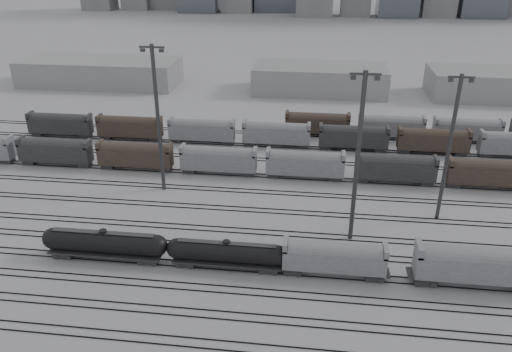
# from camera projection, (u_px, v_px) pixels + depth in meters

# --- Properties ---
(ground) EXTENTS (900.00, 900.00, 0.00)m
(ground) POSITION_uv_depth(u_px,v_px,m) (238.00, 273.00, 69.62)
(ground) COLOR #B7B7BC
(ground) RESTS_ON ground
(tracks) EXTENTS (220.00, 71.50, 0.16)m
(tracks) POSITION_uv_depth(u_px,v_px,m) (254.00, 211.00, 85.30)
(tracks) COLOR black
(tracks) RESTS_ON ground
(tank_car_a) EXTENTS (18.64, 3.11, 4.61)m
(tank_car_a) POSITION_uv_depth(u_px,v_px,m) (105.00, 243.00, 71.61)
(tank_car_a) COLOR #242427
(tank_car_a) RESTS_ON ground
(tank_car_b) EXTENTS (17.23, 2.87, 4.26)m
(tank_car_b) POSITION_uv_depth(u_px,v_px,m) (227.00, 253.00, 69.67)
(tank_car_b) COLOR #242427
(tank_car_b) RESTS_ON ground
(hopper_car_a) EXTENTS (14.02, 2.78, 5.01)m
(hopper_car_a) POSITION_uv_depth(u_px,v_px,m) (334.00, 257.00, 67.71)
(hopper_car_a) COLOR #242427
(hopper_car_a) RESTS_ON ground
(hopper_car_b) EXTENTS (16.36, 3.25, 5.85)m
(hopper_car_b) POSITION_uv_depth(u_px,v_px,m) (479.00, 264.00, 65.36)
(hopper_car_b) COLOR #242427
(hopper_car_b) RESTS_ON ground
(light_mast_b) EXTENTS (4.27, 0.68, 26.71)m
(light_mast_b) POSITION_uv_depth(u_px,v_px,m) (158.00, 117.00, 87.11)
(light_mast_b) COLOR #39393B
(light_mast_b) RESTS_ON ground
(light_mast_c) EXTENTS (4.22, 0.67, 26.35)m
(light_mast_c) POSITION_uv_depth(u_px,v_px,m) (358.00, 155.00, 71.79)
(light_mast_c) COLOR #39393B
(light_mast_c) RESTS_ON ground
(light_mast_d) EXTENTS (3.89, 0.62, 24.33)m
(light_mast_d) POSITION_uv_depth(u_px,v_px,m) (449.00, 146.00, 77.90)
(light_mast_d) COLOR #39393B
(light_mast_d) RESTS_ON ground
(bg_string_near) EXTENTS (151.00, 3.00, 5.60)m
(bg_string_near) POSITION_uv_depth(u_px,v_px,m) (305.00, 165.00, 96.25)
(bg_string_near) COLOR gray
(bg_string_near) RESTS_ON ground
(bg_string_mid) EXTENTS (151.00, 3.00, 5.60)m
(bg_string_mid) POSITION_uv_depth(u_px,v_px,m) (353.00, 138.00, 109.47)
(bg_string_mid) COLOR #242427
(bg_string_mid) RESTS_ON ground
(bg_string_far) EXTENTS (66.00, 3.00, 5.60)m
(bg_string_far) POSITION_uv_depth(u_px,v_px,m) (429.00, 129.00, 114.67)
(bg_string_far) COLOR #47382D
(bg_string_far) RESTS_ON ground
(warehouse_left) EXTENTS (50.00, 18.00, 8.00)m
(warehouse_left) POSITION_uv_depth(u_px,v_px,m) (100.00, 72.00, 160.01)
(warehouse_left) COLOR gray
(warehouse_left) RESTS_ON ground
(warehouse_mid) EXTENTS (40.00, 18.00, 8.00)m
(warehouse_mid) POSITION_uv_depth(u_px,v_px,m) (319.00, 79.00, 152.07)
(warehouse_mid) COLOR gray
(warehouse_mid) RESTS_ON ground
(warehouse_right) EXTENTS (35.00, 18.00, 8.00)m
(warehouse_right) POSITION_uv_depth(u_px,v_px,m) (491.00, 84.00, 146.39)
(warehouse_right) COLOR gray
(warehouse_right) RESTS_ON ground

